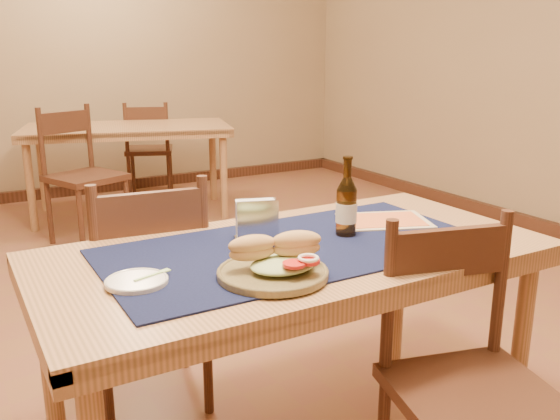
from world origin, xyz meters
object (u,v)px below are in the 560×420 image
sandwich_plate (276,265)px  napkin_holder (257,220)px  back_table (128,136)px  chair_main_far (147,289)px  main_table (296,272)px  chair_main_near (468,382)px  beer_bottle (346,206)px

sandwich_plate → napkin_holder: bearing=70.9°
back_table → chair_main_far: size_ratio=1.93×
chair_main_far → sandwich_plate: chair_main_far is taller
main_table → sandwich_plate: (-0.18, -0.19, 0.12)m
chair_main_near → sandwich_plate: bearing=142.2°
chair_main_near → sandwich_plate: 0.62m
back_table → beer_bottle: (-0.20, -3.32, 0.19)m
back_table → sandwich_plate: size_ratio=5.88×
chair_main_far → chair_main_near: chair_main_far is taller
beer_bottle → napkin_holder: size_ratio=1.71×
napkin_holder → beer_bottle: bearing=-23.2°
chair_main_far → chair_main_near: 1.19m
chair_main_far → sandwich_plate: 0.79m
beer_bottle → napkin_holder: 0.30m
napkin_holder → main_table: bearing=-64.2°
sandwich_plate → back_table: bearing=80.6°
back_table → sandwich_plate: sandwich_plate is taller
chair_main_near → napkin_holder: chair_main_near is taller
chair_main_far → napkin_holder: chair_main_far is taller
back_table → chair_main_far: chair_main_far is taller
beer_bottle → main_table: bearing=-174.6°
main_table → chair_main_near: chair_main_near is taller
main_table → chair_main_far: (-0.33, 0.53, -0.18)m
back_table → chair_main_near: 3.87m
main_table → back_table: (0.41, 3.34, 0.00)m
back_table → chair_main_near: bearing=-92.4°
main_table → beer_bottle: bearing=5.4°
beer_bottle → sandwich_plate: bearing=-151.6°
main_table → chair_main_far: size_ratio=1.71×
sandwich_plate → beer_bottle: 0.44m
main_table → beer_bottle: (0.21, 0.02, 0.19)m
sandwich_plate → chair_main_far: bearing=101.9°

